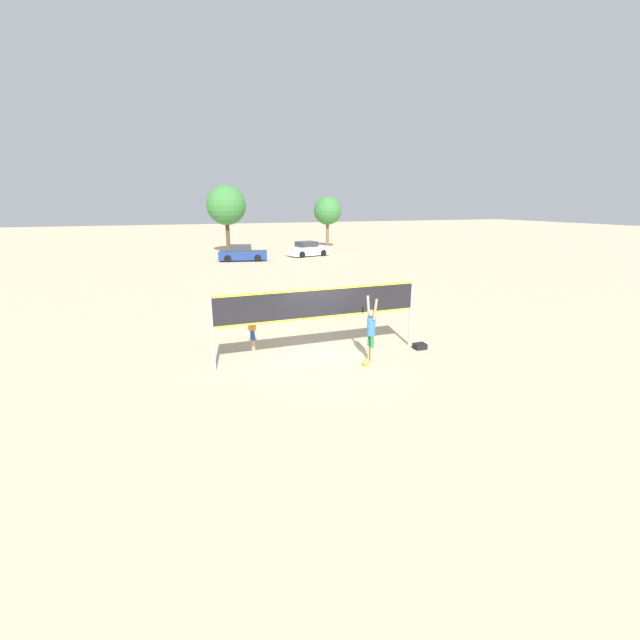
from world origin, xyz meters
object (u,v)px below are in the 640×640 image
object	(u,v)px
tree_right_cluster	(328,211)
volleyball_net	(320,308)
player_blocker	(252,324)
tree_left_cluster	(226,205)
parked_car_mid	(243,254)
player_spiker	(371,328)
parked_car_near	(308,249)
gear_bag	(420,346)
volleyball	(366,363)

from	to	relation	value
tree_right_cluster	volleyball_net	bearing A→B (deg)	-112.12
player_blocker	tree_left_cluster	xyz separation A→B (m)	(4.26, 32.01, 3.90)
parked_car_mid	tree_left_cluster	size ratio (longest dim) A/B	0.67
player_spiker	parked_car_near	size ratio (longest dim) A/B	0.51
gear_bag	parked_car_near	world-z (taller)	parked_car_near
player_blocker	player_spiker	bearing A→B (deg)	56.36
player_blocker	volleyball	distance (m)	4.33
player_spiker	player_blocker	distance (m)	4.28
volleyball_net	tree_right_cluster	xyz separation A→B (m)	(14.07, 34.62, 2.51)
gear_bag	tree_left_cluster	world-z (taller)	tree_left_cluster
player_blocker	parked_car_near	size ratio (longest dim) A/B	0.46
volleyball_net	parked_car_near	size ratio (longest dim) A/B	1.69
player_spiker	tree_left_cluster	size ratio (longest dim) A/B	0.32
tree_right_cluster	volleyball	bearing A→B (deg)	-109.80
gear_bag	tree_right_cluster	world-z (taller)	tree_right_cluster
player_spiker	volleyball	world-z (taller)	player_spiker
player_blocker	tree_left_cluster	size ratio (longest dim) A/B	0.29
volleyball_net	gear_bag	distance (m)	4.16
player_spiker	parked_car_mid	world-z (taller)	player_spiker
player_spiker	player_blocker	world-z (taller)	player_spiker
volleyball	tree_left_cluster	xyz separation A→B (m)	(1.06, 34.78, 4.84)
player_blocker	volleyball	bearing A→B (deg)	49.16
volleyball_net	tree_left_cluster	distance (m)	33.67
volleyball	tree_left_cluster	world-z (taller)	tree_left_cluster
gear_bag	player_spiker	bearing A→B (deg)	-169.20
parked_car_near	player_blocker	bearing A→B (deg)	-126.11
player_blocker	tree_right_cluster	xyz separation A→B (m)	(16.14, 33.19, 3.24)
gear_bag	tree_left_cluster	size ratio (longest dim) A/B	0.06
parked_car_mid	tree_left_cluster	xyz separation A→B (m)	(-0.20, 6.83, 4.29)
gear_bag	parked_car_mid	bearing A→B (deg)	92.91
parked_car_mid	volleyball	bearing A→B (deg)	-78.82
volleyball	parked_car_near	xyz separation A→B (m)	(8.12, 29.16, 0.56)
volleyball_net	parked_car_near	distance (m)	29.35
volleyball_net	volleyball	world-z (taller)	volleyball_net
volleyball_net	gear_bag	xyz separation A→B (m)	(3.77, -0.50, -1.67)
player_spiker	volleyball	distance (m)	1.20
tree_left_cluster	parked_car_near	bearing A→B (deg)	-38.50
volleyball	parked_car_mid	bearing A→B (deg)	87.41
player_blocker	parked_car_near	world-z (taller)	player_blocker
player_blocker	parked_car_mid	size ratio (longest dim) A/B	0.43
player_spiker	parked_car_near	bearing A→B (deg)	-15.10
player_spiker	volleyball_net	bearing A→B (deg)	57.87
volleyball	tree_left_cluster	size ratio (longest dim) A/B	0.03
volleyball_net	parked_car_mid	bearing A→B (deg)	84.86
parked_car_mid	tree_left_cluster	distance (m)	8.07
tree_left_cluster	player_blocker	bearing A→B (deg)	-97.58
tree_left_cluster	volleyball	bearing A→B (deg)	-91.75
player_spiker	volleyball	xyz separation A→B (m)	(-0.36, -0.40, -1.07)
player_spiker	tree_left_cluster	world-z (taller)	tree_left_cluster
volleyball_net	parked_car_near	bearing A→B (deg)	71.61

